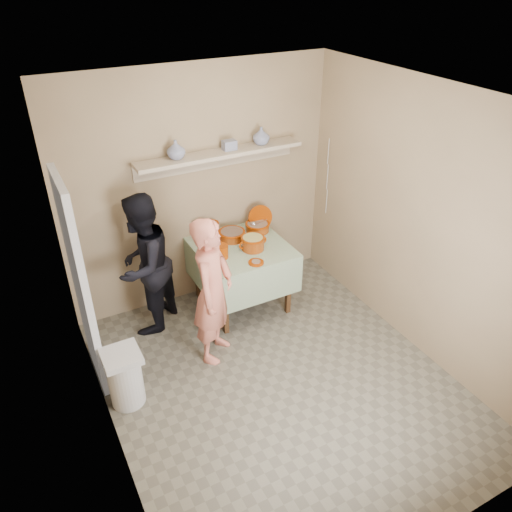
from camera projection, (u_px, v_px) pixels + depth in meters
ground at (279, 382)px, 4.69m from camera, size 3.50×3.50×0.00m
tile_panel at (81, 286)px, 4.31m from camera, size 0.06×0.70×2.00m
plate_stack_a at (206, 232)px, 5.41m from camera, size 0.16×0.16×0.22m
plate_stack_b at (212, 230)px, 5.49m from camera, size 0.15×0.15×0.18m
bowl_stack at (221, 251)px, 5.13m from camera, size 0.14×0.14×0.14m
empty_bowl at (214, 245)px, 5.33m from camera, size 0.17×0.17×0.05m
propped_lid at (260, 218)px, 5.68m from camera, size 0.30×0.13×0.28m
vase_right at (261, 136)px, 5.25m from camera, size 0.21×0.21×0.19m
vase_left at (176, 150)px, 4.88m from camera, size 0.24×0.24×0.19m
ceramic_box at (229, 145)px, 5.13m from camera, size 0.14×0.10×0.10m
person_cook at (213, 291)px, 4.66m from camera, size 0.64×0.65×1.51m
person_helper at (143, 265)px, 5.04m from camera, size 0.93×0.93×1.52m
room_shell at (284, 232)px, 3.86m from camera, size 3.04×3.54×2.62m
serving_table at (241, 256)px, 5.43m from camera, size 0.97×0.97×0.76m
cazuela_meat_a at (232, 234)px, 5.47m from camera, size 0.30×0.30×0.10m
cazuela_meat_b at (258, 226)px, 5.63m from camera, size 0.28×0.28×0.10m
ladle at (254, 224)px, 5.57m from camera, size 0.08×0.26×0.19m
cazuela_rice at (253, 242)px, 5.27m from camera, size 0.33×0.25×0.14m
front_plate at (256, 262)px, 5.06m from camera, size 0.16×0.16×0.03m
wall_shelf at (219, 155)px, 5.15m from camera, size 1.80×0.25×0.21m
trash_bin at (125, 377)px, 4.36m from camera, size 0.32×0.32×0.56m
electrical_cord at (327, 177)px, 5.75m from camera, size 0.01×0.05×0.90m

